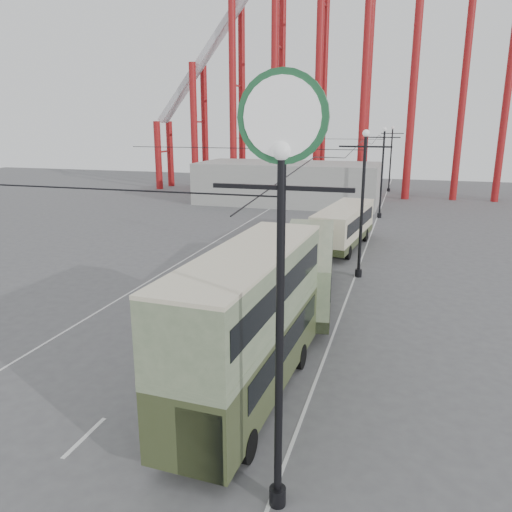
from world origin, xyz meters
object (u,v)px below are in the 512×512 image
(single_decker_green, at_px, (306,266))
(pedestrian, at_px, (277,289))
(single_decker_cream, at_px, (344,225))
(double_decker_bus, at_px, (249,319))
(lamp_post_near, at_px, (281,208))

(single_decker_green, distance_m, pedestrian, 2.08)
(single_decker_green, distance_m, single_decker_cream, 12.90)
(single_decker_green, bearing_deg, single_decker_cream, 80.14)
(double_decker_bus, distance_m, single_decker_cream, 23.90)
(single_decker_green, relative_size, single_decker_cream, 1.16)
(lamp_post_near, xyz_separation_m, double_decker_bus, (-2.29, 4.75, -4.77))
(lamp_post_near, xyz_separation_m, single_decker_cream, (-1.98, 28.61, -6.01))
(pedestrian, bearing_deg, single_decker_green, -141.70)
(double_decker_bus, xyz_separation_m, pedestrian, (-1.55, 9.94, -2.26))
(single_decker_cream, bearing_deg, single_decker_green, -85.77)
(double_decker_bus, distance_m, pedestrian, 10.31)
(lamp_post_near, height_order, double_decker_bus, lamp_post_near)
(lamp_post_near, distance_m, double_decker_bus, 7.11)
(lamp_post_near, relative_size, double_decker_bus, 1.04)
(double_decker_bus, height_order, single_decker_green, double_decker_bus)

